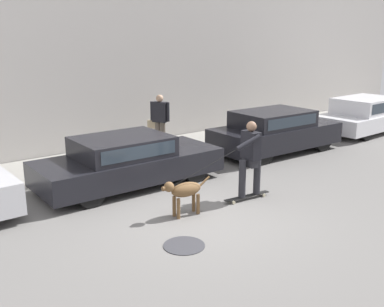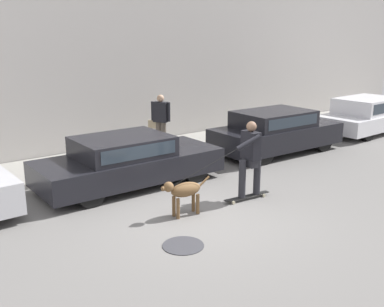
{
  "view_description": "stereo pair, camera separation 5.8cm",
  "coord_description": "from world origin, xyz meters",
  "px_view_note": "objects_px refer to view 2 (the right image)",
  "views": [
    {
      "loc": [
        -5.17,
        -6.37,
        3.43
      ],
      "look_at": [
        0.52,
        1.03,
        0.95
      ],
      "focal_mm": 42.0,
      "sensor_mm": 36.0,
      "label": 1
    },
    {
      "loc": [
        -5.12,
        -6.4,
        3.43
      ],
      "look_at": [
        0.52,
        1.03,
        0.95
      ],
      "focal_mm": 42.0,
      "sensor_mm": 36.0,
      "label": 2
    }
  ],
  "objects_px": {
    "parked_car_2": "(276,132)",
    "parked_car_3": "(368,115)",
    "skateboarder": "(250,156)",
    "parked_car_1": "(128,161)",
    "pedestrian_with_bag": "(160,119)",
    "dog": "(184,191)"
  },
  "relations": [
    {
      "from": "parked_car_2",
      "to": "dog",
      "type": "height_order",
      "value": "parked_car_2"
    },
    {
      "from": "pedestrian_with_bag",
      "to": "parked_car_1",
      "type": "bearing_deg",
      "value": -170.01
    },
    {
      "from": "parked_car_2",
      "to": "pedestrian_with_bag",
      "type": "bearing_deg",
      "value": 145.23
    },
    {
      "from": "parked_car_1",
      "to": "parked_car_2",
      "type": "height_order",
      "value": "parked_car_2"
    },
    {
      "from": "parked_car_1",
      "to": "parked_car_3",
      "type": "relative_size",
      "value": 1.0
    },
    {
      "from": "parked_car_2",
      "to": "parked_car_3",
      "type": "height_order",
      "value": "parked_car_2"
    },
    {
      "from": "parked_car_2",
      "to": "skateboarder",
      "type": "height_order",
      "value": "skateboarder"
    },
    {
      "from": "dog",
      "to": "pedestrian_with_bag",
      "type": "bearing_deg",
      "value": -114.09
    },
    {
      "from": "dog",
      "to": "skateboarder",
      "type": "distance_m",
      "value": 1.7
    },
    {
      "from": "pedestrian_with_bag",
      "to": "parked_car_3",
      "type": "bearing_deg",
      "value": -47.28
    },
    {
      "from": "parked_car_3",
      "to": "parked_car_1",
      "type": "bearing_deg",
      "value": 178.09
    },
    {
      "from": "parked_car_1",
      "to": "pedestrian_with_bag",
      "type": "distance_m",
      "value": 3.06
    },
    {
      "from": "parked_car_2",
      "to": "skateboarder",
      "type": "xyz_separation_m",
      "value": [
        -3.42,
        -2.38,
        0.33
      ]
    },
    {
      "from": "parked_car_3",
      "to": "skateboarder",
      "type": "relative_size",
      "value": 1.73
    },
    {
      "from": "parked_car_1",
      "to": "parked_car_2",
      "type": "distance_m",
      "value": 5.0
    },
    {
      "from": "parked_car_3",
      "to": "pedestrian_with_bag",
      "type": "distance_m",
      "value": 7.86
    },
    {
      "from": "parked_car_1",
      "to": "dog",
      "type": "height_order",
      "value": "parked_car_1"
    },
    {
      "from": "parked_car_1",
      "to": "skateboarder",
      "type": "distance_m",
      "value": 2.88
    },
    {
      "from": "skateboarder",
      "to": "parked_car_1",
      "type": "bearing_deg",
      "value": -50.95
    },
    {
      "from": "dog",
      "to": "pedestrian_with_bag",
      "type": "xyz_separation_m",
      "value": [
        2.29,
        4.29,
        0.52
      ]
    },
    {
      "from": "parked_car_2",
      "to": "pedestrian_with_bag",
      "type": "distance_m",
      "value": 3.45
    },
    {
      "from": "dog",
      "to": "parked_car_3",
      "type": "bearing_deg",
      "value": -163.12
    }
  ]
}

